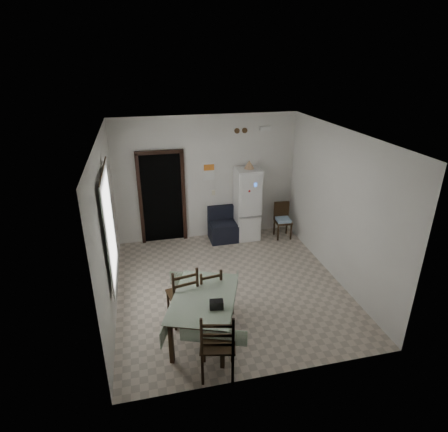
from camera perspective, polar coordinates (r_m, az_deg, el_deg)
name	(u,v)px	position (r m, az deg, el deg)	size (l,w,h in m)	color
ground	(230,286)	(7.32, 0.90, -10.55)	(4.50, 4.50, 0.00)	#BAAA98
ceiling	(231,134)	(6.18, 1.07, 12.32)	(4.20, 4.50, 0.02)	white
wall_back	(207,179)	(8.68, -2.63, 5.71)	(4.20, 0.02, 2.90)	silver
wall_front	(274,288)	(4.73, 7.70, -10.78)	(4.20, 0.02, 2.90)	silver
wall_left	(107,228)	(6.48, -17.36, -1.77)	(0.02, 4.50, 2.90)	silver
wall_right	(338,207)	(7.38, 17.02, 1.39)	(0.02, 4.50, 2.90)	silver
doorway	(161,195)	(8.88, -9.51, 3.16)	(1.06, 0.52, 2.22)	black
window_recess	(103,228)	(6.26, -18.02, -1.75)	(0.10, 1.20, 1.60)	silver
curtain	(110,227)	(6.25, -17.02, -1.66)	(0.02, 1.45, 1.85)	white
curtain_rod	(103,170)	(5.93, -18.00, 6.70)	(0.02, 0.02, 1.60)	black
calendar	(209,172)	(8.62, -2.31, 6.78)	(0.28, 0.02, 0.40)	white
calendar_image	(209,167)	(8.59, -2.31, 7.41)	(0.24, 0.01, 0.14)	orange
light_switch	(213,193)	(8.81, -1.61, 3.59)	(0.08, 0.02, 0.12)	beige
vent_left	(237,131)	(8.55, 1.99, 12.85)	(0.12, 0.12, 0.03)	brown
vent_right	(245,130)	(8.60, 3.18, 12.89)	(0.12, 0.12, 0.03)	brown
emergency_light	(265,128)	(8.71, 6.28, 13.13)	(0.25, 0.07, 0.09)	white
fridge	(247,204)	(8.78, 3.52, 1.79)	(0.56, 0.56, 1.71)	white
tan_cone	(249,164)	(8.52, 3.86, 7.84)	(0.23, 0.23, 0.19)	tan
navy_seat	(223,225)	(8.83, -0.12, -1.32)	(0.65, 0.63, 0.78)	black
corner_chair	(283,221)	(9.05, 8.99, -0.73)	(0.37, 0.37, 0.86)	black
dining_table	(204,317)	(5.99, -3.03, -15.08)	(0.93, 1.41, 0.73)	#95A78F
black_bag	(216,304)	(5.51, -1.16, -13.33)	(0.20, 0.12, 0.13)	black
dining_chair_far_left	(182,293)	(6.23, -6.37, -11.59)	(0.45, 0.45, 1.06)	black
dining_chair_far_right	(208,290)	(6.39, -2.44, -11.27)	(0.39, 0.39, 0.92)	black
dining_chair_near_head	(218,342)	(5.30, -0.96, -18.64)	(0.47, 0.47, 1.09)	black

